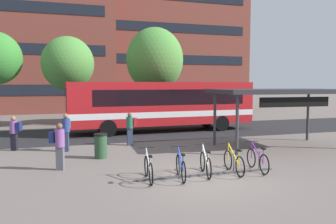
{
  "coord_description": "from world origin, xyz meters",
  "views": [
    {
      "loc": [
        -4.25,
        -9.88,
        3.08
      ],
      "look_at": [
        0.34,
        5.0,
        1.77
      ],
      "focal_mm": 35.56,
      "sensor_mm": 36.0,
      "label": 1
    }
  ],
  "objects_px": {
    "commuter_teal_pack_0": "(66,129)",
    "parked_bicycle_white_2": "(206,164)",
    "city_bus": "(161,104)",
    "commuter_navy_pack_2": "(59,143)",
    "trash_bin": "(101,146)",
    "street_tree_1": "(155,60)",
    "street_tree_2": "(68,64)",
    "commuter_navy_pack_3": "(14,131)",
    "parked_bicycle_yellow_3": "(234,162)",
    "commuter_red_pack_1": "(130,126)",
    "transit_shelter": "(278,93)",
    "parked_bicycle_silver_0": "(148,169)",
    "parked_bicycle_purple_4": "(257,160)",
    "parked_bicycle_blue_1": "(181,167)"
  },
  "relations": [
    {
      "from": "commuter_teal_pack_0",
      "to": "parked_bicycle_white_2",
      "type": "bearing_deg",
      "value": 50.46
    },
    {
      "from": "city_bus",
      "to": "commuter_navy_pack_2",
      "type": "distance_m",
      "value": 10.44
    },
    {
      "from": "trash_bin",
      "to": "street_tree_1",
      "type": "height_order",
      "value": "street_tree_1"
    },
    {
      "from": "commuter_teal_pack_0",
      "to": "street_tree_2",
      "type": "distance_m",
      "value": 10.5
    },
    {
      "from": "trash_bin",
      "to": "parked_bicycle_white_2",
      "type": "bearing_deg",
      "value": -49.74
    },
    {
      "from": "city_bus",
      "to": "parked_bicycle_white_2",
      "type": "xyz_separation_m",
      "value": [
        -1.47,
        -10.54,
        -1.39
      ]
    },
    {
      "from": "trash_bin",
      "to": "commuter_navy_pack_3",
      "type": "bearing_deg",
      "value": 142.74
    },
    {
      "from": "city_bus",
      "to": "parked_bicycle_yellow_3",
      "type": "distance_m",
      "value": 10.71
    },
    {
      "from": "commuter_red_pack_1",
      "to": "commuter_navy_pack_2",
      "type": "distance_m",
      "value": 5.24
    },
    {
      "from": "commuter_navy_pack_3",
      "to": "street_tree_2",
      "type": "height_order",
      "value": "street_tree_2"
    },
    {
      "from": "parked_bicycle_yellow_3",
      "to": "commuter_teal_pack_0",
      "type": "bearing_deg",
      "value": 48.66
    },
    {
      "from": "commuter_teal_pack_0",
      "to": "commuter_navy_pack_2",
      "type": "bearing_deg",
      "value": 7.36
    },
    {
      "from": "commuter_red_pack_1",
      "to": "transit_shelter",
      "type": "bearing_deg",
      "value": 157.86
    },
    {
      "from": "commuter_navy_pack_2",
      "to": "parked_bicycle_white_2",
      "type": "bearing_deg",
      "value": -6.29
    },
    {
      "from": "commuter_red_pack_1",
      "to": "street_tree_1",
      "type": "distance_m",
      "value": 10.31
    },
    {
      "from": "parked_bicycle_yellow_3",
      "to": "transit_shelter",
      "type": "xyz_separation_m",
      "value": [
        4.35,
        3.73,
        2.27
      ]
    },
    {
      "from": "parked_bicycle_white_2",
      "to": "commuter_navy_pack_3",
      "type": "xyz_separation_m",
      "value": [
        -6.77,
        6.46,
        0.54
      ]
    },
    {
      "from": "parked_bicycle_silver_0",
      "to": "parked_bicycle_purple_4",
      "type": "xyz_separation_m",
      "value": [
        3.99,
        0.04,
        0.0
      ]
    },
    {
      "from": "commuter_red_pack_1",
      "to": "trash_bin",
      "type": "distance_m",
      "value": 3.1
    },
    {
      "from": "parked_bicycle_silver_0",
      "to": "trash_bin",
      "type": "height_order",
      "value": "trash_bin"
    },
    {
      "from": "commuter_red_pack_1",
      "to": "commuter_teal_pack_0",
      "type": "bearing_deg",
      "value": 10.0
    },
    {
      "from": "city_bus",
      "to": "commuter_navy_pack_2",
      "type": "relative_size",
      "value": 7.15
    },
    {
      "from": "commuter_navy_pack_3",
      "to": "parked_bicycle_blue_1",
      "type": "bearing_deg",
      "value": 151.9
    },
    {
      "from": "parked_bicycle_white_2",
      "to": "parked_bicycle_yellow_3",
      "type": "distance_m",
      "value": 1.03
    },
    {
      "from": "parked_bicycle_purple_4",
      "to": "street_tree_2",
      "type": "height_order",
      "value": "street_tree_2"
    },
    {
      "from": "parked_bicycle_purple_4",
      "to": "trash_bin",
      "type": "xyz_separation_m",
      "value": [
        -5.11,
        3.72,
        0.13
      ]
    },
    {
      "from": "commuter_navy_pack_2",
      "to": "parked_bicycle_silver_0",
      "type": "bearing_deg",
      "value": -21.1
    },
    {
      "from": "parked_bicycle_purple_4",
      "to": "commuter_navy_pack_2",
      "type": "relative_size",
      "value": 1.02
    },
    {
      "from": "parked_bicycle_purple_4",
      "to": "commuter_red_pack_1",
      "type": "relative_size",
      "value": 1.04
    },
    {
      "from": "parked_bicycle_silver_0",
      "to": "commuter_navy_pack_3",
      "type": "height_order",
      "value": "commuter_navy_pack_3"
    },
    {
      "from": "parked_bicycle_blue_1",
      "to": "street_tree_1",
      "type": "bearing_deg",
      "value": -2.46
    },
    {
      "from": "street_tree_1",
      "to": "street_tree_2",
      "type": "relative_size",
      "value": 1.14
    },
    {
      "from": "street_tree_1",
      "to": "transit_shelter",
      "type": "bearing_deg",
      "value": -74.51
    },
    {
      "from": "street_tree_2",
      "to": "parked_bicycle_silver_0",
      "type": "bearing_deg",
      "value": -81.8
    },
    {
      "from": "parked_bicycle_white_2",
      "to": "parked_bicycle_purple_4",
      "type": "xyz_separation_m",
      "value": [
        1.99,
        -0.03,
        0.0
      ]
    },
    {
      "from": "city_bus",
      "to": "parked_bicycle_silver_0",
      "type": "relative_size",
      "value": 7.04
    },
    {
      "from": "trash_bin",
      "to": "street_tree_1",
      "type": "distance_m",
      "value": 13.28
    },
    {
      "from": "commuter_red_pack_1",
      "to": "commuter_navy_pack_3",
      "type": "relative_size",
      "value": 1.03
    },
    {
      "from": "parked_bicycle_purple_4",
      "to": "transit_shelter",
      "type": "xyz_separation_m",
      "value": [
        3.39,
        3.69,
        2.27
      ]
    },
    {
      "from": "parked_bicycle_white_2",
      "to": "parked_bicycle_purple_4",
      "type": "relative_size",
      "value": 0.99
    },
    {
      "from": "transit_shelter",
      "to": "street_tree_2",
      "type": "xyz_separation_m",
      "value": [
        -9.62,
        11.82,
        1.91
      ]
    },
    {
      "from": "city_bus",
      "to": "commuter_navy_pack_3",
      "type": "bearing_deg",
      "value": 24.23
    },
    {
      "from": "transit_shelter",
      "to": "street_tree_2",
      "type": "height_order",
      "value": "street_tree_2"
    },
    {
      "from": "transit_shelter",
      "to": "street_tree_1",
      "type": "relative_size",
      "value": 0.86
    },
    {
      "from": "commuter_navy_pack_2",
      "to": "street_tree_2",
      "type": "height_order",
      "value": "street_tree_2"
    },
    {
      "from": "transit_shelter",
      "to": "commuter_navy_pack_3",
      "type": "bearing_deg",
      "value": 169.13
    },
    {
      "from": "city_bus",
      "to": "trash_bin",
      "type": "bearing_deg",
      "value": 54.03
    },
    {
      "from": "transit_shelter",
      "to": "trash_bin",
      "type": "relative_size",
      "value": 6.21
    },
    {
      "from": "trash_bin",
      "to": "parked_bicycle_silver_0",
      "type": "bearing_deg",
      "value": -73.47
    },
    {
      "from": "parked_bicycle_purple_4",
      "to": "commuter_teal_pack_0",
      "type": "distance_m",
      "value": 8.59
    }
  ]
}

